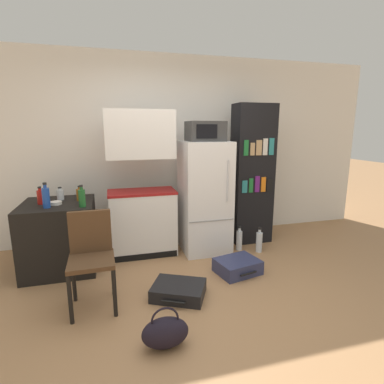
# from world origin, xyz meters

# --- Properties ---
(ground_plane) EXTENTS (24.00, 24.00, 0.00)m
(ground_plane) POSITION_xyz_m (0.00, 0.00, 0.00)
(ground_plane) COLOR #A3754C
(wall_back) EXTENTS (6.40, 0.10, 2.66)m
(wall_back) POSITION_xyz_m (0.20, 2.00, 1.33)
(wall_back) COLOR white
(wall_back) RESTS_ON ground_plane
(side_table) EXTENTS (0.78, 0.80, 0.80)m
(side_table) POSITION_xyz_m (-1.32, 1.20, 0.40)
(side_table) COLOR black
(side_table) RESTS_ON ground_plane
(kitchen_hutch) EXTENTS (0.86, 0.46, 1.86)m
(kitchen_hutch) POSITION_xyz_m (-0.33, 1.38, 0.85)
(kitchen_hutch) COLOR white
(kitchen_hutch) RESTS_ON ground_plane
(refrigerator) EXTENTS (0.61, 0.64, 1.47)m
(refrigerator) POSITION_xyz_m (0.49, 1.29, 0.74)
(refrigerator) COLOR white
(refrigerator) RESTS_ON ground_plane
(microwave) EXTENTS (0.45, 0.41, 0.25)m
(microwave) POSITION_xyz_m (0.49, 1.29, 1.60)
(microwave) COLOR #333333
(microwave) RESTS_ON refrigerator
(bookshelf) EXTENTS (0.56, 0.34, 1.97)m
(bookshelf) POSITION_xyz_m (1.24, 1.44, 0.98)
(bookshelf) COLOR black
(bookshelf) RESTS_ON ground_plane
(bottle_clear_short) EXTENTS (0.08, 0.08, 0.15)m
(bottle_clear_short) POSITION_xyz_m (-1.30, 1.35, 0.86)
(bottle_clear_short) COLOR silver
(bottle_clear_short) RESTS_ON side_table
(bottle_ketchup_red) EXTENTS (0.07, 0.07, 0.20)m
(bottle_ketchup_red) POSITION_xyz_m (-1.48, 1.19, 0.88)
(bottle_ketchup_red) COLOR #AD1914
(bottle_ketchup_red) RESTS_ON side_table
(bottle_amber_beer) EXTENTS (0.09, 0.09, 0.18)m
(bottle_amber_beer) POSITION_xyz_m (-1.07, 1.25, 0.87)
(bottle_amber_beer) COLOR brown
(bottle_amber_beer) RESTS_ON side_table
(bottle_green_tall) EXTENTS (0.07, 0.07, 0.24)m
(bottle_green_tall) POSITION_xyz_m (-1.02, 0.94, 0.90)
(bottle_green_tall) COLOR #1E6028
(bottle_green_tall) RESTS_ON side_table
(bottle_blue_soda) EXTENTS (0.08, 0.08, 0.28)m
(bottle_blue_soda) POSITION_xyz_m (-1.39, 1.00, 0.91)
(bottle_blue_soda) COLOR #1E47A3
(bottle_blue_soda) RESTS_ON side_table
(bowl) EXTENTS (0.13, 0.13, 0.03)m
(bowl) POSITION_xyz_m (-1.32, 1.12, 0.82)
(bowl) COLOR silver
(bowl) RESTS_ON side_table
(chair) EXTENTS (0.41, 0.42, 0.89)m
(chair) POSITION_xyz_m (-0.92, 0.31, 0.54)
(chair) COLOR black
(chair) RESTS_ON ground_plane
(suitcase_large_flat) EXTENTS (0.54, 0.46, 0.16)m
(suitcase_large_flat) POSITION_xyz_m (0.65, 0.52, 0.08)
(suitcase_large_flat) COLOR navy
(suitcase_large_flat) RESTS_ON ground_plane
(suitcase_small_flat) EXTENTS (0.62, 0.56, 0.13)m
(suitcase_small_flat) POSITION_xyz_m (-0.12, 0.21, 0.06)
(suitcase_small_flat) COLOR black
(suitcase_small_flat) RESTS_ON ground_plane
(handbag) EXTENTS (0.36, 0.20, 0.33)m
(handbag) POSITION_xyz_m (-0.37, -0.45, 0.12)
(handbag) COLOR black
(handbag) RESTS_ON ground_plane
(water_bottle_front) EXTENTS (0.08, 0.08, 0.34)m
(water_bottle_front) POSITION_xyz_m (0.94, 1.14, 0.14)
(water_bottle_front) COLOR silver
(water_bottle_front) RESTS_ON ground_plane
(water_bottle_middle) EXTENTS (0.08, 0.08, 0.34)m
(water_bottle_middle) POSITION_xyz_m (1.17, 1.00, 0.14)
(water_bottle_middle) COLOR silver
(water_bottle_middle) RESTS_ON ground_plane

